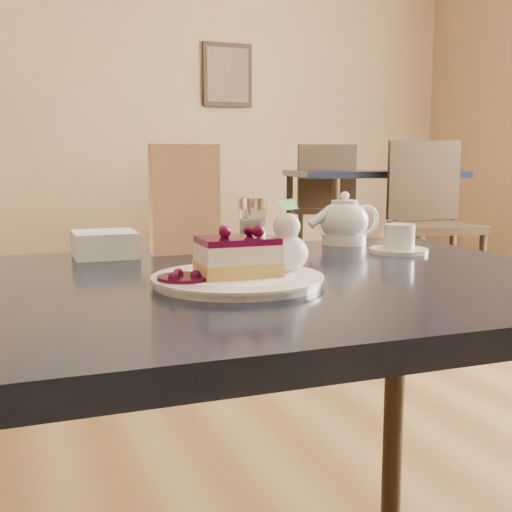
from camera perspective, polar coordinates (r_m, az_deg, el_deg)
name	(u,v)px	position (r m, az deg, el deg)	size (l,w,h in m)	color
main_table	(228,326)	(0.95, -2.51, -6.27)	(1.11, 0.75, 0.68)	black
dessert_plate	(238,280)	(0.90, -1.65, -2.17)	(0.23, 0.23, 0.01)	white
cheesecake_slice	(237,257)	(0.89, -1.66, -0.08)	(0.11, 0.08, 0.05)	#E9A859
whipped_cream	(286,253)	(0.93, 2.72, 0.27)	(0.06, 0.06, 0.06)	white
berry_sauce	(184,278)	(0.87, -6.41, -1.95)	(0.07, 0.07, 0.01)	#3D0321
tea_set	(355,226)	(1.31, 8.77, 2.62)	(0.19, 0.25, 0.10)	white
menu_card	(185,200)	(1.19, -6.31, 5.01)	(0.13, 0.03, 0.20)	#FFE3B4
sugar_shaker	(253,223)	(1.25, -0.31, 2.98)	(0.05, 0.05, 0.10)	white
napkin_stack	(105,244)	(1.18, -13.29, 1.04)	(0.11, 0.11, 0.05)	white
bg_table_far_right	(368,275)	(4.48, 9.88, -1.65)	(1.22, 1.91, 1.27)	black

